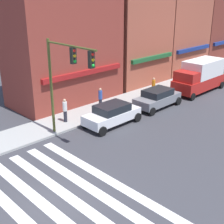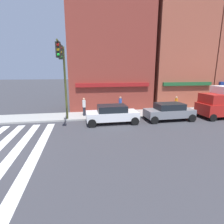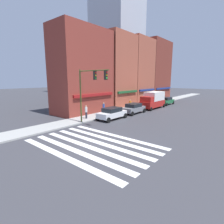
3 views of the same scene
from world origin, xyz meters
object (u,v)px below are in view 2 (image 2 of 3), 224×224
at_px(sedan_white, 112,114).
at_px(pedestrian_blue_shirt, 120,105).
at_px(pedestrian_orange_vest, 176,105).
at_px(sedan_grey, 169,111).
at_px(pedestrian_white_shirt, 84,106).
at_px(traffic_signal, 63,68).

xyz_separation_m(sedan_white, pedestrian_blue_shirt, (1.38, 2.76, 0.23)).
height_order(sedan_white, pedestrian_orange_vest, pedestrian_orange_vest).
distance_m(sedan_grey, pedestrian_blue_shirt, 4.82).
bearing_deg(pedestrian_white_shirt, sedan_white, 82.00).
bearing_deg(sedan_white, traffic_signal, 179.43).
relative_size(traffic_signal, pedestrian_blue_shirt, 3.64).
distance_m(traffic_signal, pedestrian_blue_shirt, 6.92).
bearing_deg(traffic_signal, sedan_white, -0.83).
bearing_deg(pedestrian_orange_vest, sedan_grey, -122.21).
height_order(traffic_signal, sedan_grey, traffic_signal).
bearing_deg(sedan_white, pedestrian_orange_vest, 14.73).
height_order(traffic_signal, pedestrian_orange_vest, traffic_signal).
distance_m(pedestrian_white_shirt, pedestrian_blue_shirt, 3.68).
xyz_separation_m(pedestrian_white_shirt, pedestrian_blue_shirt, (3.67, 0.20, 0.00)).
relative_size(sedan_white, sedan_grey, 1.00).
xyz_separation_m(pedestrian_orange_vest, pedestrian_white_shirt, (-9.34, 0.75, 0.00)).
xyz_separation_m(traffic_signal, pedestrian_orange_vest, (10.93, 1.76, -3.58)).
height_order(sedan_grey, pedestrian_white_shirt, pedestrian_white_shirt).
xyz_separation_m(sedan_grey, pedestrian_orange_vest, (1.73, 1.82, 0.23)).
bearing_deg(traffic_signal, pedestrian_blue_shirt, 27.23).
relative_size(sedan_white, pedestrian_orange_vest, 2.49).
height_order(pedestrian_orange_vest, pedestrian_blue_shirt, same).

